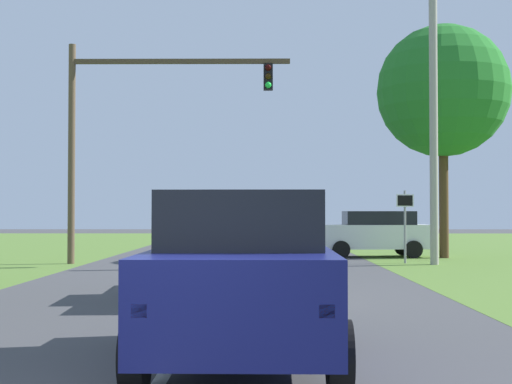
% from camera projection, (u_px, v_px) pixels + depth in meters
% --- Properties ---
extents(ground_plane, '(120.00, 120.00, 0.00)m').
position_uv_depth(ground_plane, '(215.00, 291.00, 17.00)').
color(ground_plane, '#424244').
extents(red_suv_near, '(2.31, 4.44, 2.02)m').
position_uv_depth(red_suv_near, '(243.00, 274.00, 8.89)').
color(red_suv_near, navy).
rests_on(red_suv_near, ground_plane).
extents(pickup_truck_lead, '(2.36, 5.34, 1.89)m').
position_uv_depth(pickup_truck_lead, '(221.00, 250.00, 15.90)').
color(pickup_truck_lead, silver).
rests_on(pickup_truck_lead, ground_plane).
extents(traffic_light, '(7.66, 0.40, 7.59)m').
position_uv_depth(traffic_light, '(130.00, 118.00, 25.93)').
color(traffic_light, brown).
rests_on(traffic_light, ground_plane).
extents(keep_moving_sign, '(0.60, 0.09, 2.53)m').
position_uv_depth(keep_moving_sign, '(405.00, 217.00, 26.11)').
color(keep_moving_sign, gray).
rests_on(keep_moving_sign, ground_plane).
extents(oak_tree_right, '(5.14, 5.14, 9.07)m').
position_uv_depth(oak_tree_right, '(443.00, 91.00, 29.24)').
color(oak_tree_right, '#4C351E').
rests_on(oak_tree_right, ground_plane).
extents(crossing_suv_far, '(4.57, 2.17, 1.81)m').
position_uv_depth(crossing_suv_far, '(374.00, 233.00, 29.77)').
color(crossing_suv_far, silver).
rests_on(crossing_suv_far, ground_plane).
extents(utility_pole_right, '(0.28, 0.28, 9.10)m').
position_uv_depth(utility_pole_right, '(434.00, 130.00, 25.50)').
color(utility_pole_right, '#9E998E').
rests_on(utility_pole_right, ground_plane).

